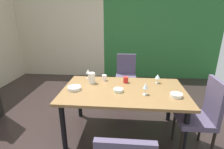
# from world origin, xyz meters

# --- Properties ---
(ground_plane) EXTENTS (5.87, 5.30, 0.02)m
(ground_plane) POSITION_xyz_m (0.00, 0.00, -0.01)
(ground_plane) COLOR #2B211F
(back_panel_interior) EXTENTS (2.64, 0.10, 2.60)m
(back_panel_interior) POSITION_xyz_m (-1.61, 2.60, 1.30)
(back_panel_interior) COLOR beige
(back_panel_interior) RESTS_ON ground_plane
(garden_window_panel) EXTENTS (3.23, 0.10, 2.60)m
(garden_window_panel) POSITION_xyz_m (1.32, 2.60, 1.30)
(garden_window_panel) COLOR #2B6731
(garden_window_panel) RESTS_ON ground_plane
(dining_table) EXTENTS (1.79, 1.04, 0.75)m
(dining_table) POSITION_xyz_m (0.34, -0.11, 0.67)
(dining_table) COLOR olive
(dining_table) RESTS_ON ground_plane
(chair_head_far) EXTENTS (0.44, 0.45, 0.97)m
(chair_head_far) POSITION_xyz_m (0.36, 1.19, 0.55)
(chair_head_far) COLOR #4E445D
(chair_head_far) RESTS_ON ground_plane
(chair_right_near) EXTENTS (0.44, 0.44, 1.04)m
(chair_right_near) POSITION_xyz_m (1.36, -0.39, 0.58)
(chair_right_near) COLOR #4E445D
(chair_right_near) RESTS_ON ground_plane
(wine_glass_right) EXTENTS (0.08, 0.08, 0.15)m
(wine_glass_right) POSITION_xyz_m (0.87, 0.20, 0.86)
(wine_glass_right) COLOR silver
(wine_glass_right) RESTS_ON dining_table
(wine_glass_north) EXTENTS (0.07, 0.07, 0.17)m
(wine_glass_north) POSITION_xyz_m (0.63, -0.25, 0.87)
(wine_glass_north) COLOR silver
(wine_glass_north) RESTS_ON dining_table
(wine_glass_near_window) EXTENTS (0.07, 0.07, 0.16)m
(wine_glass_near_window) POSITION_xyz_m (-0.28, 0.33, 0.87)
(wine_glass_near_window) COLOR silver
(wine_glass_near_window) RESTS_ON dining_table
(serving_bowl_left) EXTENTS (0.20, 0.20, 0.05)m
(serving_bowl_left) POSITION_xyz_m (-0.38, -0.17, 0.77)
(serving_bowl_left) COLOR silver
(serving_bowl_left) RESTS_ON dining_table
(serving_bowl_south) EXTENTS (0.14, 0.14, 0.05)m
(serving_bowl_south) POSITION_xyz_m (0.26, -0.18, 0.77)
(serving_bowl_south) COLOR silver
(serving_bowl_south) RESTS_ON dining_table
(serving_bowl_corner) EXTENTS (0.16, 0.16, 0.05)m
(serving_bowl_corner) POSITION_xyz_m (1.04, -0.28, 0.77)
(serving_bowl_corner) COLOR silver
(serving_bowl_corner) RESTS_ON dining_table
(cup_rear) EXTENTS (0.08, 0.08, 0.10)m
(cup_rear) POSITION_xyz_m (0.36, 0.17, 0.80)
(cup_rear) COLOR red
(cup_rear) RESTS_ON dining_table
(cup_near_shelf) EXTENTS (0.07, 0.07, 0.09)m
(cup_near_shelf) POSITION_xyz_m (0.01, 0.24, 0.80)
(cup_near_shelf) COLOR white
(cup_near_shelf) RESTS_ON dining_table
(pitcher_west) EXTENTS (0.12, 0.11, 0.17)m
(pitcher_west) POSITION_xyz_m (-0.17, 0.11, 0.84)
(pitcher_west) COLOR white
(pitcher_west) RESTS_ON dining_table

